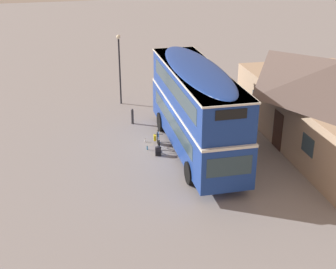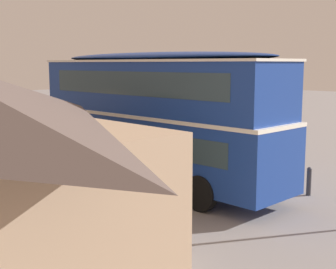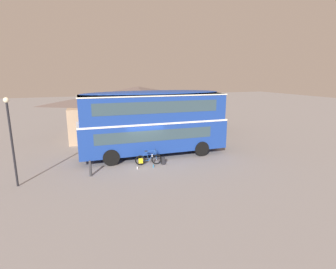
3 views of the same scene
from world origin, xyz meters
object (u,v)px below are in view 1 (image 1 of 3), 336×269
object	(u,v)px
water_bottle_blue_sports	(147,148)
water_bottle_clear_plastic	(145,140)
street_lamp	(119,62)
touring_bicycle	(158,141)
double_decker_bus	(196,106)
backpack_on_ground	(158,151)
kerb_bollard	(132,116)

from	to	relation	value
water_bottle_blue_sports	water_bottle_clear_plastic	size ratio (longest dim) A/B	1.10
street_lamp	water_bottle_clear_plastic	bearing A→B (deg)	2.31
touring_bicycle	water_bottle_clear_plastic	bearing A→B (deg)	-146.36
double_decker_bus	water_bottle_blue_sports	distance (m)	3.63
backpack_on_ground	water_bottle_clear_plastic	xyz separation A→B (m)	(-1.85, -0.32, -0.17)
touring_bicycle	backpack_on_ground	xyz separation A→B (m)	(1.02, -0.23, -0.10)
water_bottle_clear_plastic	street_lamp	size ratio (longest dim) A/B	0.04
touring_bicycle	water_bottle_blue_sports	size ratio (longest dim) A/B	7.66
touring_bicycle	double_decker_bus	bearing A→B (deg)	59.75
water_bottle_blue_sports	kerb_bollard	bearing A→B (deg)	-178.80
water_bottle_blue_sports	kerb_bollard	world-z (taller)	kerb_bollard
backpack_on_ground	street_lamp	size ratio (longest dim) A/B	0.11
touring_bicycle	water_bottle_clear_plastic	xyz separation A→B (m)	(-0.83, -0.55, -0.28)
kerb_bollard	double_decker_bus	bearing A→B (deg)	28.06
touring_bicycle	street_lamp	size ratio (longest dim) A/B	0.37
double_decker_bus	water_bottle_clear_plastic	distance (m)	3.95
touring_bicycle	water_bottle_blue_sports	distance (m)	0.73
backpack_on_ground	street_lamp	bearing A→B (deg)	-176.03
water_bottle_blue_sports	street_lamp	bearing A→B (deg)	-178.73
double_decker_bus	water_bottle_clear_plastic	xyz separation A→B (m)	(-1.88, -2.36, -2.55)
water_bottle_blue_sports	street_lamp	xyz separation A→B (m)	(-7.71, -0.17, 2.83)
backpack_on_ground	kerb_bollard	bearing A→B (deg)	-173.93
water_bottle_clear_plastic	double_decker_bus	bearing A→B (deg)	51.39
backpack_on_ground	kerb_bollard	world-z (taller)	kerb_bollard
water_bottle_clear_plastic	kerb_bollard	bearing A→B (deg)	-176.43
water_bottle_blue_sports	backpack_on_ground	bearing A→B (deg)	27.11
touring_bicycle	water_bottle_blue_sports	world-z (taller)	touring_bicycle
water_bottle_blue_sports	street_lamp	distance (m)	8.21
water_bottle_clear_plastic	street_lamp	bearing A→B (deg)	-177.69
water_bottle_clear_plastic	kerb_bollard	world-z (taller)	kerb_bollard
backpack_on_ground	water_bottle_clear_plastic	world-z (taller)	backpack_on_ground
touring_bicycle	kerb_bollard	distance (m)	3.78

